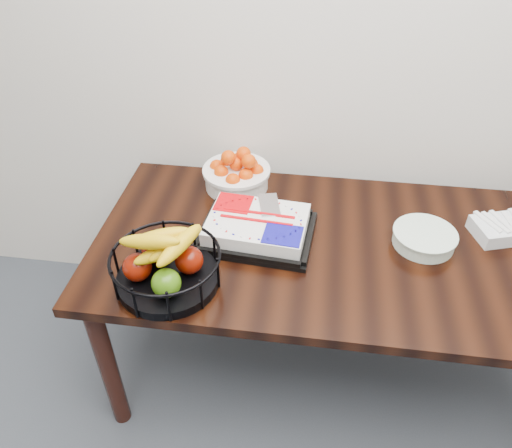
# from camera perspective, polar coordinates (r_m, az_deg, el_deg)

# --- Properties ---
(table) EXTENTS (1.80, 0.90, 0.75)m
(table) POSITION_cam_1_polar(r_m,az_deg,el_deg) (1.93, 8.87, -4.18)
(table) COLOR black
(table) RESTS_ON ground
(cake_tray) EXTENTS (0.44, 0.36, 0.09)m
(cake_tray) POSITION_cam_1_polar(r_m,az_deg,el_deg) (1.86, 0.14, -0.40)
(cake_tray) COLOR black
(cake_tray) RESTS_ON table
(tangerine_bowl) EXTENTS (0.29, 0.29, 0.18)m
(tangerine_bowl) POSITION_cam_1_polar(r_m,az_deg,el_deg) (2.11, -2.25, 6.08)
(tangerine_bowl) COLOR white
(tangerine_bowl) RESTS_ON table
(fruit_basket) EXTENTS (0.37, 0.37, 0.19)m
(fruit_basket) POSITION_cam_1_polar(r_m,az_deg,el_deg) (1.68, -10.22, -4.64)
(fruit_basket) COLOR black
(fruit_basket) RESTS_ON table
(plate_stack) EXTENTS (0.23, 0.23, 0.06)m
(plate_stack) POSITION_cam_1_polar(r_m,az_deg,el_deg) (1.93, 18.65, -1.55)
(plate_stack) COLOR white
(plate_stack) RESTS_ON table
(fork_bag) EXTENTS (0.26, 0.21, 0.06)m
(fork_bag) POSITION_cam_1_polar(r_m,az_deg,el_deg) (2.09, 26.51, -0.46)
(fork_bag) COLOR silver
(fork_bag) RESTS_ON table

